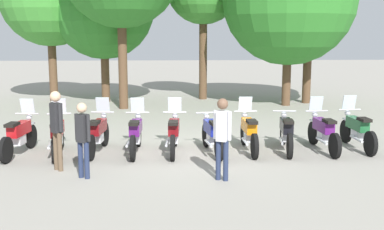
# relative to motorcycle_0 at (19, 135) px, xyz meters

# --- Properties ---
(ground_plane) EXTENTS (80.00, 80.00, 0.00)m
(ground_plane) POSITION_rel_motorcycle_0_xyz_m (4.42, 0.06, -0.52)
(ground_plane) COLOR gray
(motorcycle_0) EXTENTS (0.63, 2.19, 1.37)m
(motorcycle_0) POSITION_rel_motorcycle_0_xyz_m (0.00, 0.00, 0.00)
(motorcycle_0) COLOR black
(motorcycle_0) RESTS_ON ground_plane
(motorcycle_1) EXTENTS (0.62, 2.19, 1.37)m
(motorcycle_1) POSITION_rel_motorcycle_0_xyz_m (0.97, -0.03, 0.00)
(motorcycle_1) COLOR black
(motorcycle_1) RESTS_ON ground_plane
(motorcycle_2) EXTENTS (0.62, 2.19, 1.37)m
(motorcycle_2) POSITION_rel_motorcycle_0_xyz_m (1.97, 0.16, 0.00)
(motorcycle_2) COLOR black
(motorcycle_2) RESTS_ON ground_plane
(motorcycle_3) EXTENTS (0.62, 2.19, 1.37)m
(motorcycle_3) POSITION_rel_motorcycle_0_xyz_m (2.95, 0.06, 0.00)
(motorcycle_3) COLOR black
(motorcycle_3) RESTS_ON ground_plane
(motorcycle_4) EXTENTS (0.62, 2.19, 1.37)m
(motorcycle_4) POSITION_rel_motorcycle_0_xyz_m (3.93, 0.06, 0.00)
(motorcycle_4) COLOR black
(motorcycle_4) RESTS_ON ground_plane
(motorcycle_5) EXTENTS (0.62, 2.18, 0.99)m
(motorcycle_5) POSITION_rel_motorcycle_0_xyz_m (4.91, -0.05, -0.01)
(motorcycle_5) COLOR black
(motorcycle_5) RESTS_ON ground_plane
(motorcycle_6) EXTENTS (0.62, 2.19, 1.37)m
(motorcycle_6) POSITION_rel_motorcycle_0_xyz_m (5.89, 0.13, 0.00)
(motorcycle_6) COLOR black
(motorcycle_6) RESTS_ON ground_plane
(motorcycle_7) EXTENTS (0.65, 2.19, 0.99)m
(motorcycle_7) POSITION_rel_motorcycle_0_xyz_m (6.88, 0.11, -0.01)
(motorcycle_7) COLOR black
(motorcycle_7) RESTS_ON ground_plane
(motorcycle_8) EXTENTS (0.62, 2.19, 1.37)m
(motorcycle_8) POSITION_rel_motorcycle_0_xyz_m (7.86, 0.10, 0.00)
(motorcycle_8) COLOR black
(motorcycle_8) RESTS_ON ground_plane
(motorcycle_9) EXTENTS (0.62, 2.19, 1.37)m
(motorcycle_9) POSITION_rel_motorcycle_0_xyz_m (8.84, 0.29, 0.00)
(motorcycle_9) COLOR black
(motorcycle_9) RESTS_ON ground_plane
(person_0) EXTENTS (0.34, 0.34, 1.81)m
(person_0) POSITION_rel_motorcycle_0_xyz_m (1.30, -1.48, 0.56)
(person_0) COLOR brown
(person_0) RESTS_ON ground_plane
(person_1) EXTENTS (0.39, 0.31, 1.75)m
(person_1) POSITION_rel_motorcycle_0_xyz_m (4.93, -2.38, 0.52)
(person_1) COLOR #232D4C
(person_1) RESTS_ON ground_plane
(person_2) EXTENTS (0.38, 0.30, 1.64)m
(person_2) POSITION_rel_motorcycle_0_xyz_m (1.98, -2.10, 0.44)
(person_2) COLOR #232D4C
(person_2) RESTS_ON ground_plane
(tree_1) EXTENTS (4.38, 4.38, 6.27)m
(tree_1) POSITION_rel_motorcycle_0_xyz_m (0.97, 9.40, 3.55)
(tree_1) COLOR brown
(tree_1) RESTS_ON ground_plane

